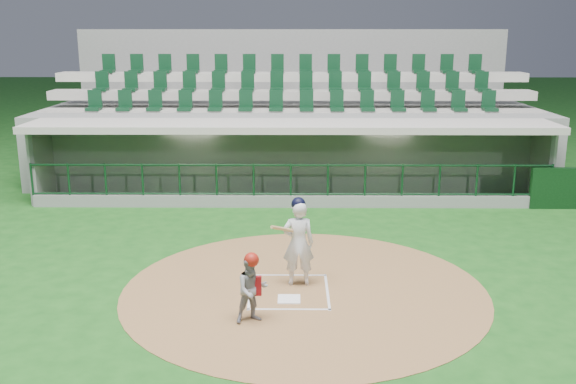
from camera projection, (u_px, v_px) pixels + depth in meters
name	position (u px, v px, depth m)	size (l,w,h in m)	color
ground	(289.00, 286.00, 12.90)	(120.00, 120.00, 0.00)	#154B15
dirt_circle	(304.00, 290.00, 12.70)	(7.20, 7.20, 0.01)	brown
home_plate	(289.00, 299.00, 12.22)	(0.43, 0.43, 0.02)	white
batter_box_chalk	(289.00, 291.00, 12.61)	(1.55, 1.80, 0.01)	white
dugout_structure	(291.00, 162.00, 20.25)	(16.40, 3.70, 3.00)	slate
seating_deck	(291.00, 133.00, 23.13)	(17.00, 6.72, 5.15)	gray
batter	(298.00, 241.00, 12.75)	(0.87, 0.87, 1.82)	silver
catcher	(252.00, 288.00, 11.17)	(0.71, 0.64, 1.28)	gray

